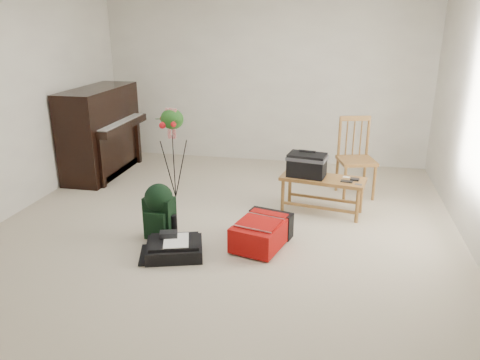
% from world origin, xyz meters
% --- Properties ---
extents(floor, '(5.00, 5.50, 0.01)m').
position_xyz_m(floor, '(0.00, 0.00, 0.00)').
color(floor, '#B8AD94').
rests_on(floor, ground).
extents(wall_back, '(5.00, 0.04, 2.50)m').
position_xyz_m(wall_back, '(0.00, 2.75, 1.25)').
color(wall_back, white).
rests_on(wall_back, floor).
extents(wall_left, '(0.04, 5.50, 2.50)m').
position_xyz_m(wall_left, '(-2.50, 0.00, 1.25)').
color(wall_left, white).
rests_on(wall_left, floor).
extents(piano, '(0.71, 1.50, 1.25)m').
position_xyz_m(piano, '(-2.19, 1.60, 0.60)').
color(piano, black).
rests_on(piano, floor).
extents(bench, '(1.01, 0.54, 0.74)m').
position_xyz_m(bench, '(0.89, 0.73, 0.52)').
color(bench, olive).
rests_on(bench, floor).
extents(dining_chair, '(0.54, 0.54, 1.00)m').
position_xyz_m(dining_chair, '(1.41, 1.43, 0.49)').
color(dining_chair, olive).
rests_on(dining_chair, floor).
extents(red_suitcase, '(0.58, 0.74, 0.28)m').
position_xyz_m(red_suitcase, '(0.46, -0.21, 0.15)').
color(red_suitcase, '#B6070D').
rests_on(red_suitcase, floor).
extents(black_duffel, '(0.63, 0.56, 0.22)m').
position_xyz_m(black_duffel, '(-0.32, -0.63, 0.08)').
color(black_duffel, black).
rests_on(black_duffel, floor).
extents(green_backpack, '(0.32, 0.30, 0.60)m').
position_xyz_m(green_backpack, '(-0.59, -0.30, 0.33)').
color(green_backpack, black).
rests_on(green_backpack, floor).
extents(flower_stand, '(0.41, 0.41, 1.18)m').
position_xyz_m(flower_stand, '(-0.83, 0.87, 0.57)').
color(flower_stand, black).
rests_on(flower_stand, floor).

